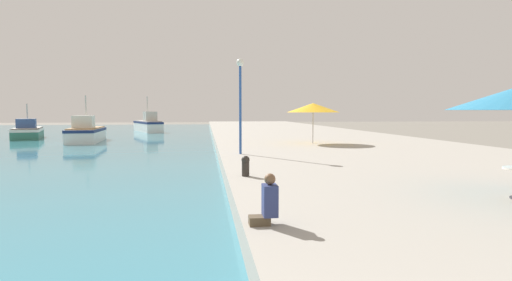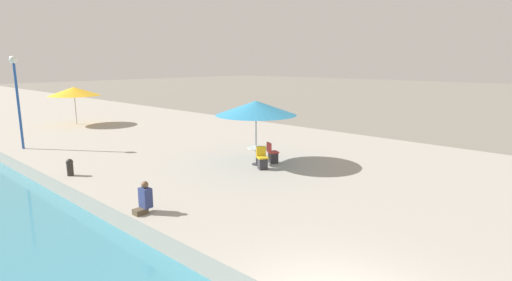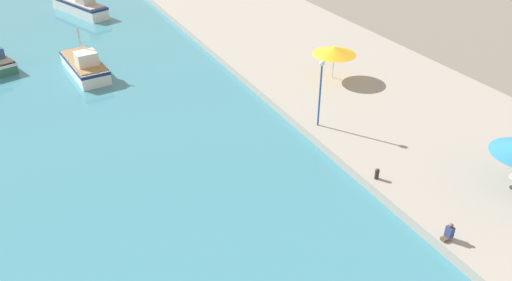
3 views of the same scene
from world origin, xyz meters
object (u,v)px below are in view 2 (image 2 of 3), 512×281
cafe_umbrella_white (74,91)px  cafe_chair_left (262,161)px  cafe_chair_right (273,156)px  person_at_quay (144,199)px  lamppost (16,87)px  cafe_umbrella_pink (256,108)px  mooring_bollard (70,167)px  cafe_table (257,152)px

cafe_umbrella_white → cafe_chair_left: size_ratio=3.73×
cafe_chair_right → cafe_umbrella_white: bearing=-151.1°
cafe_umbrella_white → person_at_quay: size_ratio=3.62×
cafe_umbrella_white → lamppost: 7.91m
cafe_umbrella_pink → cafe_umbrella_white: cafe_umbrella_pink is taller
cafe_umbrella_pink → mooring_bollard: bearing=147.7°
mooring_bollard → cafe_chair_right: bearing=-33.2°
lamppost → person_at_quay: bearing=-92.6°
person_at_quay → lamppost: lamppost is taller
cafe_umbrella_pink → mooring_bollard: size_ratio=5.22×
cafe_umbrella_white → cafe_umbrella_pink: bearing=-87.9°
cafe_table → mooring_bollard: bearing=146.0°
person_at_quay → cafe_table: bearing=12.3°
cafe_umbrella_white → lamppost: (-5.20, -5.91, 0.80)m
cafe_chair_left → mooring_bollard: cafe_chair_left is taller
cafe_chair_right → mooring_bollard: (-6.74, 4.41, 0.02)m
cafe_umbrella_pink → cafe_table: (-0.12, -0.18, -1.85)m
cafe_umbrella_pink → cafe_chair_left: 2.26m
cafe_umbrella_pink → cafe_umbrella_white: 16.48m
cafe_chair_left → cafe_chair_right: 1.06m
cafe_table → cafe_chair_right: bearing=-25.1°
cafe_umbrella_white → person_at_quay: (-5.75, -18.00, -1.88)m
mooring_bollard → lamppost: lamppost is taller
cafe_umbrella_white → mooring_bollard: 13.87m
cafe_umbrella_pink → cafe_chair_right: size_ratio=3.75×
cafe_table → cafe_chair_left: 0.75m
cafe_umbrella_white → mooring_bollard: (-5.61, -12.54, -1.94)m
cafe_umbrella_white → lamppost: size_ratio=0.74×
cafe_umbrella_white → person_at_quay: bearing=-107.7°
cafe_chair_right → person_at_quay: bearing=-56.3°
mooring_bollard → lamppost: size_ratio=0.14×
cafe_table → lamppost: lamppost is taller
cafe_umbrella_white → mooring_bollard: cafe_umbrella_white is taller
mooring_bollard → cafe_chair_left: bearing=-39.6°
cafe_umbrella_pink → cafe_chair_left: bearing=-121.0°
cafe_table → cafe_chair_right: (0.65, -0.31, -0.21)m
cafe_chair_left → lamppost: bearing=-35.2°
mooring_bollard → cafe_table: bearing=-34.0°
cafe_umbrella_pink → person_at_quay: (-6.35, -1.53, -1.98)m
cafe_umbrella_white → cafe_table: bearing=-88.4°
cafe_umbrella_pink → person_at_quay: cafe_umbrella_pink is taller
cafe_umbrella_pink → cafe_table: size_ratio=4.27×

